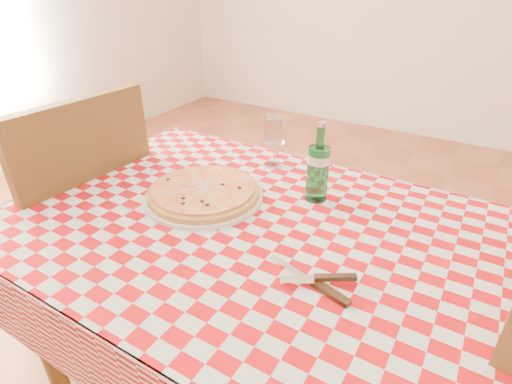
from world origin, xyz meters
TOP-DOWN VIEW (x-y plane):
  - dining_table at (0.00, 0.00)m, footprint 1.20×0.80m
  - tablecloth at (0.00, 0.00)m, footprint 1.30×0.90m
  - chair_far at (-0.69, -0.03)m, footprint 0.48×0.48m
  - pizza_plate at (-0.18, 0.05)m, footprint 0.40×0.40m
  - water_bottle at (0.09, 0.21)m, footprint 0.07×0.07m
  - wine_glass at (-0.12, 0.34)m, footprint 0.08×0.08m
  - cutlery at (0.23, -0.12)m, footprint 0.26×0.23m

SIDE VIEW (x-z plane):
  - chair_far at x=-0.69m, z-range 0.07..1.08m
  - dining_table at x=0.00m, z-range 0.28..1.03m
  - tablecloth at x=0.00m, z-range 0.75..0.76m
  - cutlery at x=0.23m, z-range 0.76..0.78m
  - pizza_plate at x=-0.18m, z-range 0.76..0.80m
  - wine_glass at x=-0.12m, z-range 0.76..0.93m
  - water_bottle at x=0.09m, z-range 0.76..0.99m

